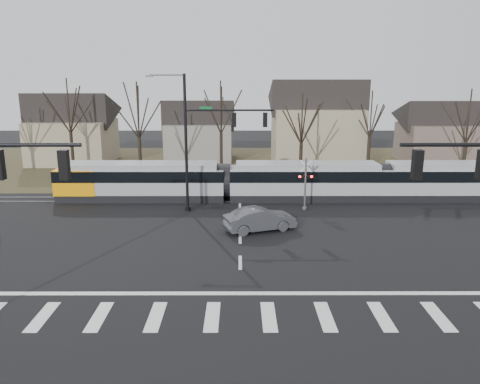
{
  "coord_description": "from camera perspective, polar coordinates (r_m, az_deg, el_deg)",
  "views": [
    {
      "loc": [
        -0.05,
        -22.02,
        9.8
      ],
      "look_at": [
        0.0,
        9.0,
        2.3
      ],
      "focal_mm": 35.0,
      "sensor_mm": 36.0,
      "label": 1
    }
  ],
  "objects": [
    {
      "name": "ground",
      "position": [
        24.11,
        0.04,
        -10.4
      ],
      "size": [
        140.0,
        140.0,
        0.0
      ],
      "primitive_type": "plane",
      "color": "black"
    },
    {
      "name": "house_b",
      "position": [
        58.53,
        -4.99,
        7.82
      ],
      "size": [
        8.64,
        7.56,
        7.65
      ],
      "color": "slate",
      "rests_on": "ground"
    },
    {
      "name": "rail_crossing_signal",
      "position": [
        36.06,
        7.96,
        0.78
      ],
      "size": [
        1.08,
        0.36,
        4.0
      ],
      "color": "#59595B",
      "rests_on": "ground"
    },
    {
      "name": "signal_pole_far",
      "position": [
        34.85,
        -4.0,
        6.8
      ],
      "size": [
        9.28,
        0.44,
        10.2
      ],
      "color": "black",
      "rests_on": "ground"
    },
    {
      "name": "stop_line",
      "position": [
        22.47,
        0.05,
        -12.25
      ],
      "size": [
        28.0,
        0.35,
        0.01
      ],
      "primitive_type": "cube",
      "color": "silver",
      "rests_on": "ground"
    },
    {
      "name": "sedan",
      "position": [
        30.99,
        2.45,
        -3.34
      ],
      "size": [
        4.65,
        5.78,
        1.56
      ],
      "primitive_type": "imported",
      "rotation": [
        0.0,
        0.0,
        1.91
      ],
      "color": "#424348",
      "rests_on": "ground"
    },
    {
      "name": "house_c",
      "position": [
        55.95,
        9.32,
        8.73
      ],
      "size": [
        10.8,
        8.64,
        10.1
      ],
      "color": "gray",
      "rests_on": "ground"
    },
    {
      "name": "lane_dashes",
      "position": [
        39.27,
        -0.02,
        -0.85
      ],
      "size": [
        0.18,
        30.0,
        0.01
      ],
      "color": "silver",
      "rests_on": "ground"
    },
    {
      "name": "crosswalk",
      "position": [
        20.51,
        0.06,
        -14.93
      ],
      "size": [
        27.0,
        2.6,
        0.01
      ],
      "color": "silver",
      "rests_on": "ground"
    },
    {
      "name": "rail_pair",
      "position": [
        39.07,
        -0.02,
        -0.89
      ],
      "size": [
        90.0,
        1.52,
        0.06
      ],
      "color": "#59595E",
      "rests_on": "ground"
    },
    {
      "name": "grass_verge",
      "position": [
        54.91,
        -0.04,
        3.31
      ],
      "size": [
        140.0,
        28.0,
        0.01
      ],
      "primitive_type": "cube",
      "color": "#38331E",
      "rests_on": "ground"
    },
    {
      "name": "tree_row",
      "position": [
        48.31,
        2.36,
        7.88
      ],
      "size": [
        59.2,
        7.2,
        10.0
      ],
      "color": "black",
      "rests_on": "ground"
    },
    {
      "name": "house_d",
      "position": [
        62.16,
        22.85,
        7.15
      ],
      "size": [
        8.64,
        7.56,
        7.65
      ],
      "color": "brown",
      "rests_on": "ground"
    },
    {
      "name": "tram",
      "position": [
        39.26,
        7.82,
        1.53
      ],
      "size": [
        40.68,
        3.02,
        3.08
      ],
      "color": "gray",
      "rests_on": "ground"
    },
    {
      "name": "house_a",
      "position": [
        59.71,
        -19.8,
        7.67
      ],
      "size": [
        9.72,
        8.64,
        8.6
      ],
      "color": "gray",
      "rests_on": "ground"
    }
  ]
}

